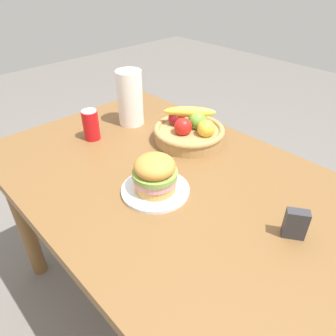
% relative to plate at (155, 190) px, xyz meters
% --- Properties ---
extents(ground_plane, '(8.00, 8.00, 0.00)m').
position_rel_plate_xyz_m(ground_plane, '(-0.01, 0.09, -0.76)').
color(ground_plane, slate).
extents(dining_table, '(1.40, 0.90, 0.75)m').
position_rel_plate_xyz_m(dining_table, '(-0.01, 0.09, -0.11)').
color(dining_table, brown).
rests_on(dining_table, ground_plane).
extents(plate, '(0.22, 0.22, 0.01)m').
position_rel_plate_xyz_m(plate, '(0.00, 0.00, 0.00)').
color(plate, white).
rests_on(plate, dining_table).
extents(sandwich, '(0.15, 0.15, 0.12)m').
position_rel_plate_xyz_m(sandwich, '(0.00, 0.00, 0.07)').
color(sandwich, tan).
rests_on(sandwich, plate).
extents(soda_can, '(0.07, 0.07, 0.13)m').
position_rel_plate_xyz_m(soda_can, '(-0.45, 0.04, 0.06)').
color(soda_can, red).
rests_on(soda_can, dining_table).
extents(fruit_basket, '(0.29, 0.29, 0.14)m').
position_rel_plate_xyz_m(fruit_basket, '(-0.16, 0.33, 0.04)').
color(fruit_basket, tan).
rests_on(fruit_basket, dining_table).
extents(paper_towel_roll, '(0.11, 0.11, 0.24)m').
position_rel_plate_xyz_m(paper_towel_roll, '(-0.45, 0.25, 0.11)').
color(paper_towel_roll, white).
rests_on(paper_towel_roll, dining_table).
extents(napkin_holder, '(0.07, 0.06, 0.09)m').
position_rel_plate_xyz_m(napkin_holder, '(0.41, 0.15, 0.04)').
color(napkin_holder, '#333338').
rests_on(napkin_holder, dining_table).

